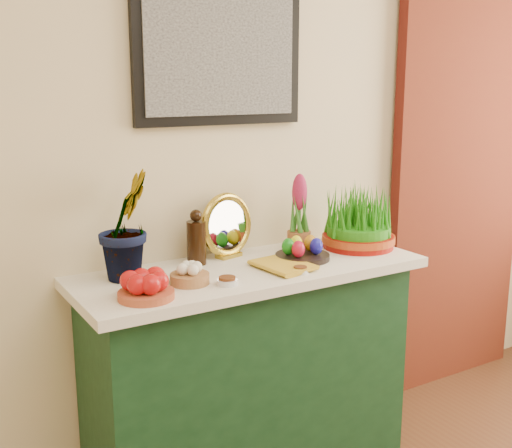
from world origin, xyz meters
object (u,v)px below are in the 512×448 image
Objects in this scene: hyacinth_green at (124,207)px; wheatgrass_sabzeh at (359,222)px; mirror at (227,226)px; book at (265,269)px; sideboard at (250,375)px.

hyacinth_green is 1.67× the size of wheatgrass_sabzeh.
mirror is 0.30m from book.
book is (0.01, -0.11, 0.48)m from sideboard.
mirror is 0.86× the size of wheatgrass_sabzeh.
mirror is (0.46, 0.07, -0.14)m from hyacinth_green.
mirror reaches higher than sideboard.
book is 0.57m from wheatgrass_sabzeh.
hyacinth_green is 0.48m from mirror.
sideboard is 0.62m from mirror.
hyacinth_green is at bearing 149.93° from book.
wheatgrass_sabzeh is (0.55, 0.11, 0.10)m from book.
book is at bearing -87.40° from mirror.
hyacinth_green is at bearing 167.39° from sideboard.
wheatgrass_sabzeh is (0.56, 0.00, 0.58)m from sideboard.
mirror is at bearing -36.46° from hyacinth_green.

